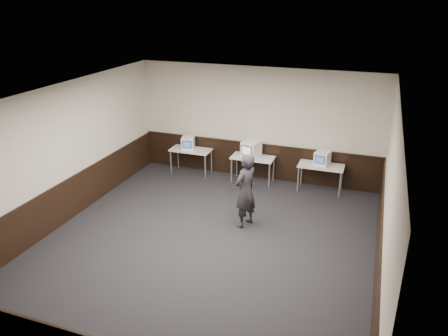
# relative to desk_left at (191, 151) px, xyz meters

# --- Properties ---
(floor) EXTENTS (8.00, 8.00, 0.00)m
(floor) POSITION_rel_desk_left_xyz_m (1.90, -3.60, -0.68)
(floor) COLOR black
(floor) RESTS_ON ground
(ceiling) EXTENTS (8.00, 8.00, 0.00)m
(ceiling) POSITION_rel_desk_left_xyz_m (1.90, -3.60, 2.52)
(ceiling) COLOR white
(ceiling) RESTS_ON back_wall
(back_wall) EXTENTS (7.00, 0.00, 7.00)m
(back_wall) POSITION_rel_desk_left_xyz_m (1.90, 0.40, 0.92)
(back_wall) COLOR beige
(back_wall) RESTS_ON ground
(front_wall) EXTENTS (7.00, 0.00, 7.00)m
(front_wall) POSITION_rel_desk_left_xyz_m (1.90, -7.60, 0.92)
(front_wall) COLOR beige
(front_wall) RESTS_ON ground
(left_wall) EXTENTS (0.00, 8.00, 8.00)m
(left_wall) POSITION_rel_desk_left_xyz_m (-1.60, -3.60, 0.92)
(left_wall) COLOR beige
(left_wall) RESTS_ON ground
(right_wall) EXTENTS (0.00, 8.00, 8.00)m
(right_wall) POSITION_rel_desk_left_xyz_m (5.40, -3.60, 0.92)
(right_wall) COLOR beige
(right_wall) RESTS_ON ground
(wainscot_back) EXTENTS (6.98, 0.04, 1.00)m
(wainscot_back) POSITION_rel_desk_left_xyz_m (1.90, 0.38, -0.18)
(wainscot_back) COLOR black
(wainscot_back) RESTS_ON back_wall
(wainscot_left) EXTENTS (0.04, 7.98, 1.00)m
(wainscot_left) POSITION_rel_desk_left_xyz_m (-1.58, -3.60, -0.18)
(wainscot_left) COLOR black
(wainscot_left) RESTS_ON left_wall
(wainscot_right) EXTENTS (0.04, 7.98, 1.00)m
(wainscot_right) POSITION_rel_desk_left_xyz_m (5.38, -3.60, -0.18)
(wainscot_right) COLOR black
(wainscot_right) RESTS_ON right_wall
(wainscot_rail) EXTENTS (6.98, 0.06, 0.04)m
(wainscot_rail) POSITION_rel_desk_left_xyz_m (1.90, 0.36, 0.34)
(wainscot_rail) COLOR black
(wainscot_rail) RESTS_ON wainscot_back
(desk_left) EXTENTS (1.20, 0.60, 0.75)m
(desk_left) POSITION_rel_desk_left_xyz_m (0.00, 0.00, 0.00)
(desk_left) COLOR silver
(desk_left) RESTS_ON ground
(desk_center) EXTENTS (1.20, 0.60, 0.75)m
(desk_center) POSITION_rel_desk_left_xyz_m (1.90, 0.00, 0.00)
(desk_center) COLOR silver
(desk_center) RESTS_ON ground
(desk_right) EXTENTS (1.20, 0.60, 0.75)m
(desk_right) POSITION_rel_desk_left_xyz_m (3.80, 0.00, 0.00)
(desk_right) COLOR silver
(desk_right) RESTS_ON ground
(emac_left) EXTENTS (0.45, 0.46, 0.36)m
(emac_left) POSITION_rel_desk_left_xyz_m (-0.09, 0.01, 0.25)
(emac_left) COLOR white
(emac_left) RESTS_ON desk_left
(emac_center) EXTENTS (0.56, 0.58, 0.45)m
(emac_center) POSITION_rel_desk_left_xyz_m (1.84, 0.00, 0.29)
(emac_center) COLOR white
(emac_center) RESTS_ON desk_center
(emac_right) EXTENTS (0.44, 0.46, 0.37)m
(emac_right) POSITION_rel_desk_left_xyz_m (3.81, 0.04, 0.26)
(emac_right) COLOR white
(emac_right) RESTS_ON desk_right
(person) EXTENTS (0.63, 0.75, 1.76)m
(person) POSITION_rel_desk_left_xyz_m (2.44, -2.49, 0.20)
(person) COLOR #242329
(person) RESTS_ON ground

